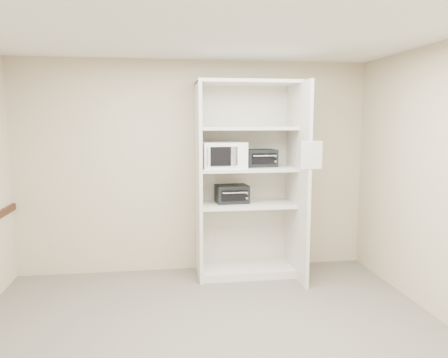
{
  "coord_description": "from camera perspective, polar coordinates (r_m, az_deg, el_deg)",
  "views": [
    {
      "loc": [
        -0.43,
        -3.58,
        1.94
      ],
      "look_at": [
        0.29,
        1.39,
        1.27
      ],
      "focal_mm": 35.0,
      "sensor_mm": 36.0,
      "label": 1
    }
  ],
  "objects": [
    {
      "name": "floor",
      "position": [
        4.1,
        -1.31,
        -20.65
      ],
      "size": [
        4.5,
        4.0,
        0.01
      ],
      "primitive_type": "cube",
      "color": "#635C53",
      "rests_on": "ground"
    },
    {
      "name": "ceiling",
      "position": [
        3.69,
        -1.44,
        19.48
      ],
      "size": [
        4.5,
        4.0,
        0.01
      ],
      "primitive_type": "cube",
      "color": "white"
    },
    {
      "name": "wall_back",
      "position": [
        5.63,
        -3.8,
        1.59
      ],
      "size": [
        4.5,
        0.02,
        2.7
      ],
      "primitive_type": "cube",
      "color": "beige",
      "rests_on": "ground"
    },
    {
      "name": "wall_front",
      "position": [
        1.74,
        6.66,
        -12.3
      ],
      "size": [
        4.5,
        0.02,
        2.7
      ],
      "primitive_type": "cube",
      "color": "beige",
      "rests_on": "ground"
    },
    {
      "name": "shelving_unit",
      "position": [
        5.46,
        3.45,
        -0.92
      ],
      "size": [
        1.24,
        0.92,
        2.42
      ],
      "color": "silver",
      "rests_on": "floor"
    },
    {
      "name": "microwave",
      "position": [
        5.32,
        -0.08,
        3.15
      ],
      "size": [
        0.54,
        0.42,
        0.31
      ],
      "primitive_type": "cube",
      "rotation": [
        0.0,
        0.0,
        0.05
      ],
      "color": "white",
      "rests_on": "shelving_unit"
    },
    {
      "name": "toaster_oven_upper",
      "position": [
        5.49,
        4.82,
        2.75
      ],
      "size": [
        0.39,
        0.3,
        0.21
      ],
      "primitive_type": "cube",
      "rotation": [
        0.0,
        0.0,
        0.07
      ],
      "color": "black",
      "rests_on": "shelving_unit"
    },
    {
      "name": "toaster_oven_lower",
      "position": [
        5.47,
        1.03,
        -1.96
      ],
      "size": [
        0.41,
        0.32,
        0.22
      ],
      "primitive_type": "cube",
      "rotation": [
        0.0,
        0.0,
        0.06
      ],
      "color": "black",
      "rests_on": "shelving_unit"
    },
    {
      "name": "paper_sign",
      "position": [
        4.96,
        11.4,
        3.07
      ],
      "size": [
        0.24,
        0.03,
        0.31
      ],
      "primitive_type": "cube",
      "rotation": [
        0.0,
        0.0,
        0.08
      ],
      "color": "white",
      "rests_on": "shelving_unit"
    }
  ]
}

